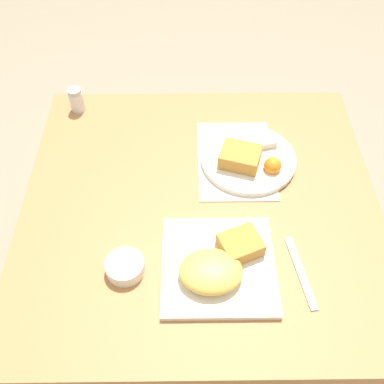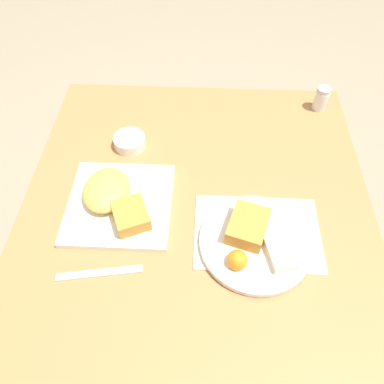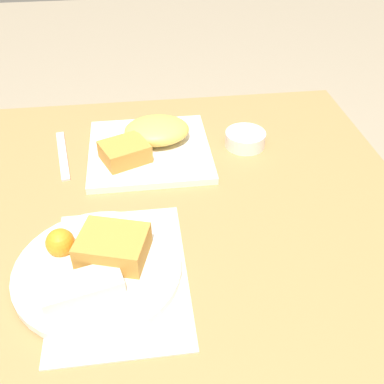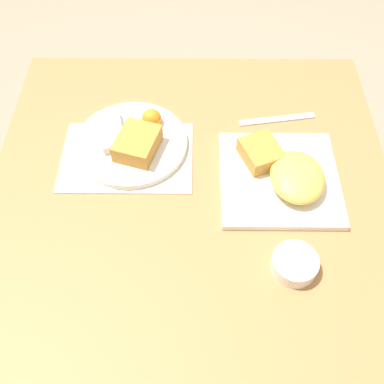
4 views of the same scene
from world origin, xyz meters
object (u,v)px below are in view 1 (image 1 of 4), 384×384
object	(u,v)px
plate_square_near	(219,265)
butter_knife	(301,272)
sauce_ramekin	(125,266)
salt_shaker	(77,101)
plate_oval_far	(248,157)

from	to	relation	value
plate_square_near	butter_knife	size ratio (longest dim) A/B	1.36
sauce_ramekin	salt_shaker	xyz separation A→B (m)	(-0.18, 0.54, 0.01)
plate_square_near	sauce_ramekin	xyz separation A→B (m)	(-0.20, 0.00, -0.00)
plate_oval_far	salt_shaker	xyz separation A→B (m)	(-0.47, 0.22, 0.01)
plate_oval_far	salt_shaker	distance (m)	0.52
butter_knife	plate_oval_far	bearing A→B (deg)	5.24
sauce_ramekin	plate_oval_far	bearing A→B (deg)	47.31
plate_square_near	butter_knife	distance (m)	0.18
plate_oval_far	sauce_ramekin	world-z (taller)	plate_oval_far
plate_square_near	butter_knife	xyz separation A→B (m)	(0.18, -0.01, -0.02)
sauce_ramekin	salt_shaker	distance (m)	0.57
plate_square_near	salt_shaker	xyz separation A→B (m)	(-0.38, 0.54, 0.01)
salt_shaker	butter_knife	size ratio (longest dim) A/B	0.40
plate_square_near	sauce_ramekin	size ratio (longest dim) A/B	2.91
plate_square_near	butter_knife	bearing A→B (deg)	-2.54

